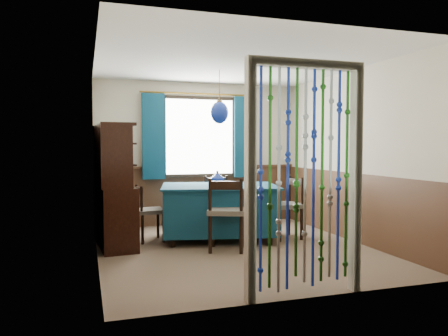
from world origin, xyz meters
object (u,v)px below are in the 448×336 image
object	(u,v)px
pendant_lamp	(219,112)
vase_sideboard	(116,177)
chair_right	(287,206)
bowl_shelf	(119,162)
chair_near	(227,212)
vase_table	(217,179)
chair_left	(148,211)
sideboard	(114,203)
dining_table	(219,208)
chair_far	(217,201)

from	to	relation	value
pendant_lamp	vase_sideboard	size ratio (longest dim) A/B	4.44
chair_right	bowl_shelf	world-z (taller)	bowl_shelf
chair_near	vase_table	world-z (taller)	vase_table
vase_table	bowl_shelf	size ratio (longest dim) A/B	0.82
pendant_lamp	vase_table	bearing A→B (deg)	113.71
pendant_lamp	bowl_shelf	distance (m)	1.63
chair_near	chair_left	xyz separation A→B (m)	(-0.91, 0.90, -0.08)
chair_left	sideboard	distance (m)	0.53
chair_left	chair_right	world-z (taller)	chair_right
bowl_shelf	vase_table	bearing A→B (deg)	11.19
vase_table	pendant_lamp	bearing A→B (deg)	-66.29
dining_table	chair_left	world-z (taller)	chair_left
dining_table	chair_near	distance (m)	0.71
dining_table	chair_far	size ratio (longest dim) A/B	2.13
dining_table	sideboard	bearing A→B (deg)	-171.50
vase_table	dining_table	bearing A→B (deg)	-66.29
vase_table	vase_sideboard	world-z (taller)	vase_sideboard
dining_table	chair_far	xyz separation A→B (m)	(0.19, 0.73, 0.01)
chair_near	chair_right	bearing A→B (deg)	45.38
dining_table	vase_sideboard	size ratio (longest dim) A/B	10.72
pendant_lamp	chair_far	bearing A→B (deg)	75.74
pendant_lamp	dining_table	bearing A→B (deg)	104.04
chair_right	vase_table	size ratio (longest dim) A/B	4.78
vase_sideboard	dining_table	bearing A→B (deg)	-15.03
chair_right	vase_sideboard	size ratio (longest dim) A/B	5.28
chair_far	vase_sideboard	bearing A→B (deg)	20.37
bowl_shelf	chair_near	bearing A→B (deg)	-18.71
sideboard	vase_table	size ratio (longest dim) A/B	8.71
chair_right	dining_table	bearing A→B (deg)	74.61
chair_left	pendant_lamp	bearing A→B (deg)	73.01
dining_table	bowl_shelf	bearing A→B (deg)	-158.47
bowl_shelf	chair_right	bearing A→B (deg)	0.53
chair_left	sideboard	xyz separation A→B (m)	(-0.50, -0.11, 0.15)
vase_table	vase_sideboard	distance (m)	1.48
chair_right	vase_sideboard	distance (m)	2.56
vase_sideboard	chair_far	bearing A→B (deg)	11.79
sideboard	vase_table	world-z (taller)	sideboard
sideboard	vase_sideboard	bearing A→B (deg)	74.04
pendant_lamp	vase_table	size ratio (longest dim) A/B	4.02
sideboard	bowl_shelf	xyz separation A→B (m)	(0.06, -0.34, 0.60)
vase_table	bowl_shelf	world-z (taller)	bowl_shelf
chair_far	sideboard	bearing A→B (deg)	29.10
sideboard	vase_sideboard	world-z (taller)	sideboard
sideboard	bowl_shelf	bearing A→B (deg)	-84.39
chair_right	pendant_lamp	distance (m)	1.72
chair_far	pendant_lamp	size ratio (longest dim) A/B	1.14
bowl_shelf	pendant_lamp	bearing A→B (deg)	9.39
pendant_lamp	vase_sideboard	bearing A→B (deg)	164.97
pendant_lamp	vase_table	distance (m)	0.98
chair_far	bowl_shelf	world-z (taller)	bowl_shelf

